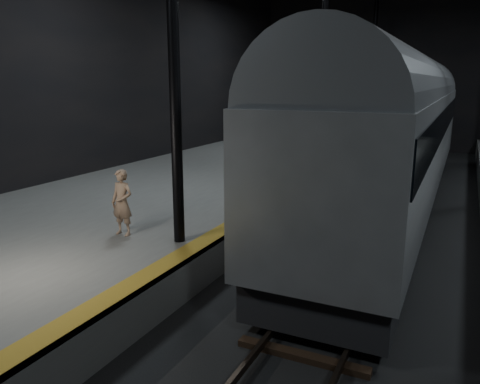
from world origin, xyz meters
The scene contains 6 objects.
ground centered at (0.00, 0.00, 0.00)m, with size 44.00×44.00×0.00m, color black.
platform_left centered at (-7.50, 0.00, 0.50)m, with size 9.00×43.80×1.00m, color #535351.
tactile_strip centered at (-3.25, 0.00, 1.00)m, with size 0.50×43.80×0.01m, color #856218.
track centered at (0.00, 0.00, 0.07)m, with size 2.40×43.00×0.24m.
train centered at (0.00, 4.72, 3.18)m, with size 3.19×21.35×5.71m.
woman centered at (-5.33, -4.20, 1.84)m, with size 0.61×0.40×1.67m, color #96755C.
Camera 1 is at (2.19, -13.09, 4.78)m, focal length 35.00 mm.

